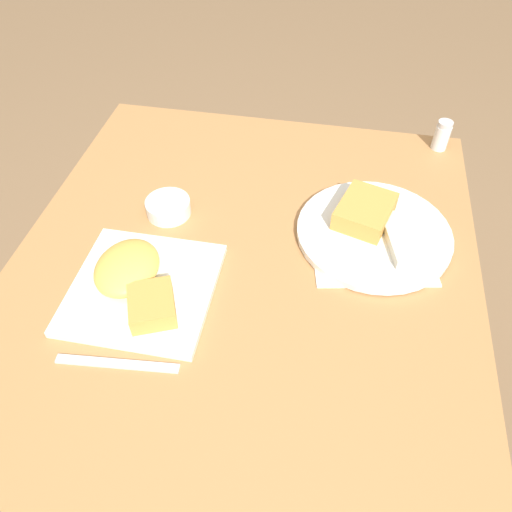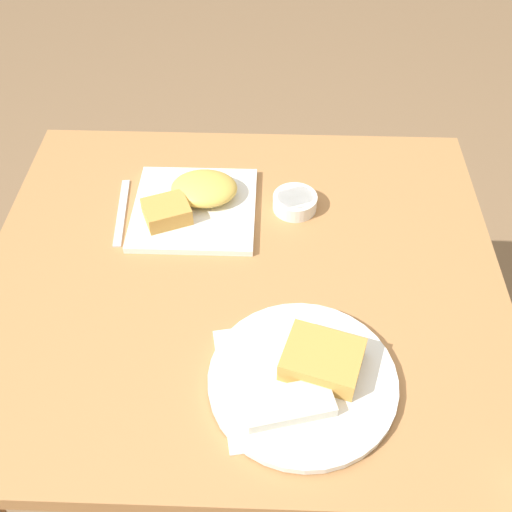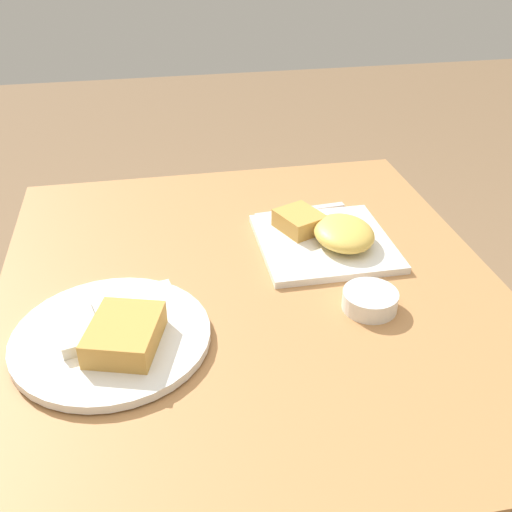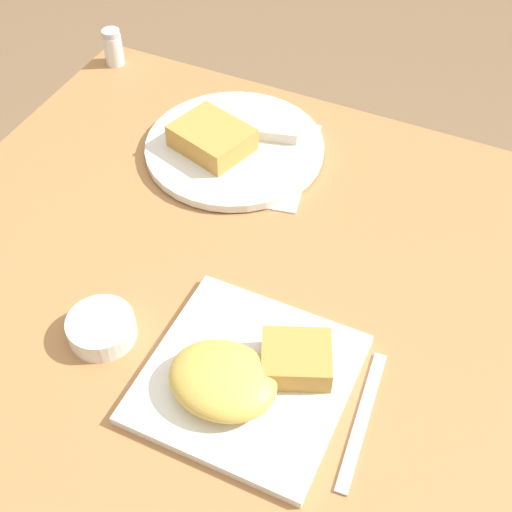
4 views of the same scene
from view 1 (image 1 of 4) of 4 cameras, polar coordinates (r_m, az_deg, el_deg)
The scene contains 8 objects.
ground_plane at distance 1.55m, azimuth -0.88°, elevation -18.41°, with size 8.00×8.00×0.00m, color #846647.
dining_table at distance 1.01m, azimuth -1.28°, elevation -3.61°, with size 0.98×0.88×0.71m.
menu_card at distance 0.99m, azimuth 13.08°, elevation 0.31°, with size 0.21×0.26×0.00m.
plate_square_near at distance 0.91m, azimuth -13.34°, elevation -2.96°, with size 0.25×0.25×0.06m.
plate_oval_far at distance 1.01m, azimuth 13.34°, elevation 3.13°, with size 0.30×0.30×0.05m.
sauce_ramekin at distance 1.05m, azimuth -10.00°, elevation 5.57°, with size 0.09×0.09×0.03m.
salt_shaker at distance 1.28m, azimuth 20.43°, elevation 12.64°, with size 0.04×0.04×0.07m.
butter_knife at distance 0.84m, azimuth -15.56°, elevation -11.77°, with size 0.03×0.20×0.00m.
Camera 1 is at (0.62, 0.14, 1.42)m, focal length 35.00 mm.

